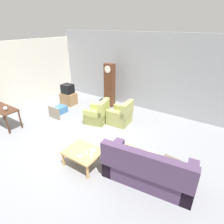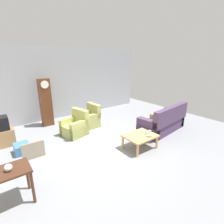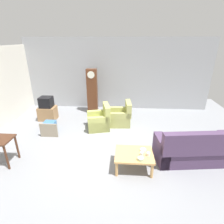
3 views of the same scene
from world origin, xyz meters
name	(u,v)px [view 3 (image 3 of 3)]	position (x,y,z in m)	size (l,w,h in m)	color
ground_plane	(111,149)	(0.00, 0.00, 0.00)	(10.40, 10.40, 0.00)	gray
garage_door_wall	(117,74)	(0.00, 3.60, 1.60)	(8.40, 0.16, 3.20)	#9EA0A5
couch_floral	(196,150)	(2.32, -0.41, 0.36)	(2.19, 1.12, 1.04)	#4C3856
armchair_olive_near	(99,121)	(-0.53, 1.32, 0.31)	(0.95, 0.93, 0.92)	tan
armchair_olive_far	(121,117)	(0.26, 1.72, 0.31)	(0.84, 0.81, 0.92)	tan
coffee_table_wood	(134,155)	(0.64, -0.81, 0.38)	(0.96, 0.76, 0.44)	tan
grandfather_clock	(92,91)	(-1.05, 2.88, 0.98)	(0.44, 0.30, 1.95)	#562D19
tv_stand_cabinet	(48,113)	(-2.77, 1.96, 0.28)	(0.68, 0.52, 0.55)	#997047
tv_crt	(46,102)	(-2.77, 1.96, 0.76)	(0.48, 0.44, 0.42)	black
framed_picture_leaning	(49,130)	(-2.17, 0.57, 0.24)	(0.60, 0.05, 0.49)	gray
storage_box_blue	(49,126)	(-2.38, 1.10, 0.14)	(0.41, 0.46, 0.29)	teal
cup_white_porcelain	(148,154)	(0.98, -0.89, 0.49)	(0.09, 0.09, 0.09)	white
cup_blue_rimmed	(142,154)	(0.82, -0.88, 0.49)	(0.08, 0.08, 0.10)	silver
bowl_white_stacked	(143,150)	(0.88, -0.69, 0.47)	(0.16, 0.16, 0.05)	white
bowl_shallow_green	(141,159)	(0.78, -1.07, 0.48)	(0.16, 0.16, 0.07)	#B2C69E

